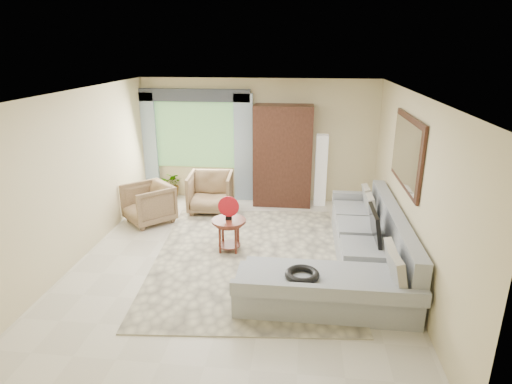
# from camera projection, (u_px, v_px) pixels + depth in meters

# --- Properties ---
(ground) EXTENTS (6.00, 6.00, 0.00)m
(ground) POSITION_uv_depth(u_px,v_px,m) (238.00, 262.00, 6.72)
(ground) COLOR silver
(ground) RESTS_ON ground
(area_rug) EXTENTS (3.31, 4.23, 0.02)m
(area_rug) POSITION_uv_depth(u_px,v_px,m) (251.00, 257.00, 6.85)
(area_rug) COLOR beige
(area_rug) RESTS_ON ground
(sectional_sofa) EXTENTS (2.30, 3.46, 0.90)m
(sectional_sofa) POSITION_uv_depth(u_px,v_px,m) (356.00, 257.00, 6.28)
(sectional_sofa) COLOR #9FA3A7
(sectional_sofa) RESTS_ON ground
(tv_screen) EXTENTS (0.14, 0.74, 0.48)m
(tv_screen) POSITION_uv_depth(u_px,v_px,m) (375.00, 225.00, 6.27)
(tv_screen) COLOR black
(tv_screen) RESTS_ON sectional_sofa
(garden_hose) EXTENTS (0.43, 0.43, 0.09)m
(garden_hose) POSITION_uv_depth(u_px,v_px,m) (302.00, 275.00, 5.26)
(garden_hose) COLOR black
(garden_hose) RESTS_ON sectional_sofa
(coffee_table) EXTENTS (0.56, 0.56, 0.56)m
(coffee_table) POSITION_uv_depth(u_px,v_px,m) (229.00, 235.00, 6.98)
(coffee_table) COLOR #481C13
(coffee_table) RESTS_ON ground
(red_disc) EXTENTS (0.34, 0.03, 0.34)m
(red_disc) POSITION_uv_depth(u_px,v_px,m) (229.00, 206.00, 6.82)
(red_disc) COLOR #B6121B
(red_disc) RESTS_ON coffee_table
(armchair_left) EXTENTS (1.15, 1.15, 0.75)m
(armchair_left) POSITION_uv_depth(u_px,v_px,m) (148.00, 204.00, 8.13)
(armchair_left) COLOR #9A7454
(armchair_left) RESTS_ON ground
(armchair_right) EXTENTS (0.91, 0.94, 0.80)m
(armchair_right) POSITION_uv_depth(u_px,v_px,m) (210.00, 192.00, 8.67)
(armchair_right) COLOR olive
(armchair_right) RESTS_ON ground
(potted_plant) EXTENTS (0.58, 0.51, 0.60)m
(potted_plant) POSITION_uv_depth(u_px,v_px,m) (172.00, 185.00, 9.49)
(potted_plant) COLOR #999999
(potted_plant) RESTS_ON ground
(armoire) EXTENTS (1.20, 0.55, 2.10)m
(armoire) POSITION_uv_depth(u_px,v_px,m) (283.00, 156.00, 8.88)
(armoire) COLOR black
(armoire) RESTS_ON ground
(floor_lamp) EXTENTS (0.24, 0.24, 1.50)m
(floor_lamp) POSITION_uv_depth(u_px,v_px,m) (321.00, 170.00, 8.95)
(floor_lamp) COLOR silver
(floor_lamp) RESTS_ON ground
(window) EXTENTS (1.80, 0.04, 1.40)m
(window) POSITION_uv_depth(u_px,v_px,m) (196.00, 135.00, 9.20)
(window) COLOR #669E59
(window) RESTS_ON wall_back
(curtain_left) EXTENTS (0.40, 0.08, 2.30)m
(curtain_left) POSITION_uv_depth(u_px,v_px,m) (148.00, 146.00, 9.31)
(curtain_left) COLOR #9EB7CC
(curtain_left) RESTS_ON ground
(curtain_right) EXTENTS (0.40, 0.08, 2.30)m
(curtain_right) POSITION_uv_depth(u_px,v_px,m) (243.00, 148.00, 9.09)
(curtain_right) COLOR #9EB7CC
(curtain_right) RESTS_ON ground
(valance) EXTENTS (2.40, 0.12, 0.26)m
(valance) POSITION_uv_depth(u_px,v_px,m) (193.00, 95.00, 8.86)
(valance) COLOR #1E232D
(valance) RESTS_ON wall_back
(wall_mirror) EXTENTS (0.05, 1.70, 1.05)m
(wall_mirror) POSITION_uv_depth(u_px,v_px,m) (407.00, 152.00, 6.23)
(wall_mirror) COLOR black
(wall_mirror) RESTS_ON wall_right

